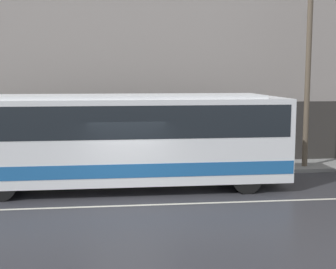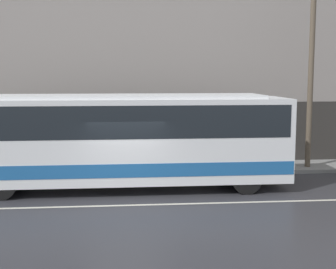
{
  "view_description": "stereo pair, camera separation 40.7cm",
  "coord_description": "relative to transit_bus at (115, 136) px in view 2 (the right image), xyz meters",
  "views": [
    {
      "loc": [
        -0.45,
        -14.01,
        3.99
      ],
      "look_at": [
        1.46,
        2.13,
        1.91
      ],
      "focal_mm": 50.0,
      "sensor_mm": 36.0,
      "label": 1
    },
    {
      "loc": [
        -0.05,
        -14.05,
        3.99
      ],
      "look_at": [
        1.46,
        2.13,
        1.91
      ],
      "focal_mm": 50.0,
      "sensor_mm": 36.0,
      "label": 2
    }
  ],
  "objects": [
    {
      "name": "building_facade",
      "position": [
        0.4,
        4.29,
        4.59
      ],
      "size": [
        60.0,
        0.35,
        13.33
      ],
      "color": "gray",
      "rests_on": "ground_plane"
    },
    {
      "name": "utility_pole_near",
      "position": [
        8.0,
        2.55,
        2.13
      ],
      "size": [
        0.22,
        0.22,
        7.68
      ],
      "color": "brown",
      "rests_on": "sidewalk"
    },
    {
      "name": "pedestrian_waiting",
      "position": [
        -3.85,
        2.52,
        -0.92
      ],
      "size": [
        0.36,
        0.36,
        1.7
      ],
      "color": "#1E5933",
      "rests_on": "sidewalk"
    },
    {
      "name": "sidewalk",
      "position": [
        0.4,
        3.01,
        -1.79
      ],
      "size": [
        60.0,
        2.27,
        0.15
      ],
      "color": "gray",
      "rests_on": "ground_plane"
    },
    {
      "name": "transit_bus",
      "position": [
        0.0,
        0.0,
        0.0
      ],
      "size": [
        12.05,
        2.52,
        3.31
      ],
      "color": "white",
      "rests_on": "ground_plane"
    },
    {
      "name": "lane_stripe",
      "position": [
        0.4,
        -2.13,
        -1.86
      ],
      "size": [
        54.0,
        0.14,
        0.01
      ],
      "color": "beige",
      "rests_on": "ground_plane"
    },
    {
      "name": "ground_plane",
      "position": [
        0.4,
        -2.13,
        -1.87
      ],
      "size": [
        60.0,
        60.0,
        0.0
      ],
      "primitive_type": "plane",
      "color": "#333338"
    }
  ]
}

